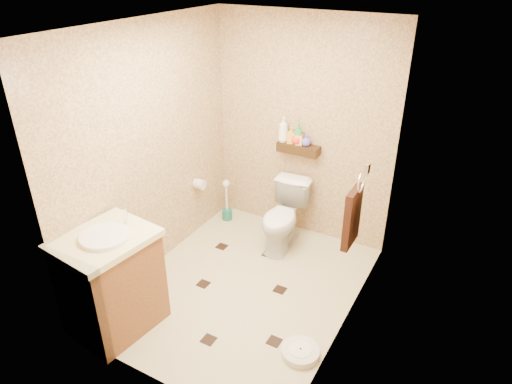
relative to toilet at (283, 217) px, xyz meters
The scene contains 20 objects.
ground 0.90m from the toilet, 90.55° to the right, with size 2.50×2.50×0.00m, color #C6BA91.
wall_back 0.94m from the toilet, 91.09° to the left, with size 2.00×0.04×2.40m, color tan.
wall_front 2.25m from the toilet, 90.22° to the right, with size 2.00×0.04×2.40m, color tan.
wall_left 1.56m from the toilet, 140.46° to the right, with size 0.04×2.50×2.40m, color tan.
wall_right 1.55m from the toilet, 39.99° to the right, with size 0.04×2.50×2.40m, color tan.
ceiling 2.21m from the toilet, 90.55° to the right, with size 2.00×2.50×0.02m, color silver.
wall_shelf 0.75m from the toilet, 91.35° to the left, with size 0.46×0.14×0.10m, color #331F0E.
floor_accents 0.93m from the toilet, 90.34° to the right, with size 1.24×1.43×0.01m.
toilet is the anchor object (origin of this frame).
vanity 1.92m from the toilet, 111.65° to the right, with size 0.69×0.80×1.04m.
bathroom_scale 1.59m from the toilet, 58.65° to the right, with size 0.40×0.40×0.06m.
toilet_brush 0.86m from the toilet, 168.42° to the left, with size 0.12×0.12×0.52m.
towel_ring 1.23m from the toilet, 32.74° to the right, with size 0.12×0.30×0.76m.
toilet_paper 1.00m from the toilet, 169.14° to the right, with size 0.12×0.11×0.12m.
bottle_a 0.94m from the toilet, 119.40° to the left, with size 0.11×0.11×0.27m, color white.
bottle_b 0.88m from the toilet, 106.25° to the left, with size 0.08×0.08×0.18m, color gold.
bottle_c 0.86m from the toilet, 95.07° to the left, with size 0.12×0.12×0.16m, color #F8381D.
bottle_d 0.90m from the toilet, 92.18° to the left, with size 0.09×0.09×0.23m, color #2F8F4A.
bottle_e 0.87m from the toilet, 90.70° to the left, with size 0.07×0.08×0.16m, color #FEB854.
bottle_f 0.85m from the toilet, 77.17° to the left, with size 0.10×0.10×0.13m, color #5950C9.
Camera 1 is at (1.79, -2.98, 2.86)m, focal length 32.00 mm.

